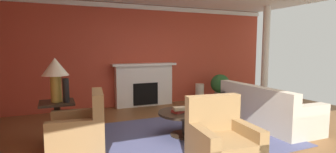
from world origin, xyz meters
TOP-DOWN VIEW (x-y plane):
  - ground_plane at (0.00, 0.00)m, footprint 9.74×9.74m
  - wall_fireplace at (0.00, 2.98)m, footprint 8.09×0.12m
  - crown_moulding at (0.00, 2.90)m, footprint 8.09×0.08m
  - area_rug at (-0.16, 0.08)m, footprint 3.52×2.70m
  - fireplace at (-0.05, 2.77)m, footprint 1.80×0.35m
  - sofa at (1.66, -0.02)m, footprint 0.94×2.12m
  - armchair_near_window at (-2.01, 0.05)m, footprint 0.90×0.90m
  - armchair_facing_fireplace at (-0.32, -1.27)m, footprint 0.88×0.88m
  - coffee_table at (-0.16, 0.08)m, footprint 1.00×1.00m
  - side_table at (-2.32, 0.70)m, footprint 0.56×0.56m
  - table_lamp at (-2.32, 0.70)m, footprint 0.44×0.44m
  - vase_tall_corner at (1.56, 2.47)m, footprint 0.25×0.25m
  - vase_on_side_table at (-2.17, 0.58)m, footprint 0.10×0.10m
  - book_red_cover at (-0.31, 0.07)m, footprint 0.26×0.24m
  - book_art_folio at (-0.31, 0.03)m, footprint 0.23×0.17m
  - potted_plant at (2.16, 2.31)m, footprint 0.56×0.56m
  - column_white at (3.32, 1.75)m, footprint 0.20×0.20m

SIDE VIEW (x-z plane):
  - ground_plane at x=0.00m, z-range 0.00..0.00m
  - area_rug at x=-0.16m, z-range 0.00..0.01m
  - vase_tall_corner at x=1.56m, z-range 0.00..0.56m
  - sofa at x=1.66m, z-range -0.13..0.72m
  - armchair_near_window at x=-2.01m, z-range -0.17..0.78m
  - armchair_facing_fireplace at x=-0.32m, z-range -0.17..0.78m
  - coffee_table at x=-0.16m, z-range 0.11..0.56m
  - side_table at x=-2.32m, z-range 0.05..0.75m
  - book_red_cover at x=-0.31m, z-range 0.45..0.50m
  - potted_plant at x=2.16m, z-range 0.08..0.91m
  - book_art_folio at x=-0.31m, z-range 0.50..0.56m
  - fireplace at x=-0.05m, z-range -0.03..1.15m
  - vase_on_side_table at x=-2.17m, z-range 0.70..1.11m
  - table_lamp at x=-2.32m, z-range 0.85..1.60m
  - wall_fireplace at x=0.00m, z-range 0.00..2.80m
  - column_white at x=3.32m, z-range 0.00..2.80m
  - crown_moulding at x=0.00m, z-range 2.66..2.78m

